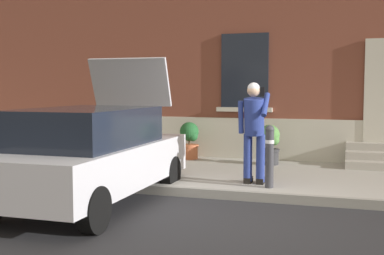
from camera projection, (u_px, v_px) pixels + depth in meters
ground_plane at (227, 214)px, 7.17m from camera, size 80.00×80.00×0.00m
sidewalk at (261, 176)px, 9.82m from camera, size 24.00×3.60×0.15m
curb_edge at (241, 196)px, 8.05m from camera, size 24.00×0.12×0.15m
building_facade at (280, 7)px, 11.89m from camera, size 24.00×1.52×7.50m
hatchback_car_silver at (91, 153)px, 7.71m from camera, size 1.80×4.07×2.34m
bollard_near_person at (270, 154)px, 8.28m from camera, size 0.15×0.15×1.04m
person_on_phone at (254, 126)px, 8.54m from camera, size 0.51×0.49×1.75m
planter_cream at (113, 137)px, 12.08m from camera, size 0.44×0.44×0.86m
planter_terracotta at (190, 139)px, 11.62m from camera, size 0.44×0.44×0.86m
planter_charcoal at (270, 143)px, 10.79m from camera, size 0.44×0.44×0.86m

